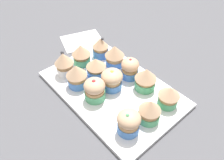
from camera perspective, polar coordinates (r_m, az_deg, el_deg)
name	(u,v)px	position (r cm, az deg, el deg)	size (l,w,h in cm)	color
ground_plane	(112,93)	(69.39, 0.00, -3.41)	(180.00, 180.00, 3.00)	#4C4C51
baking_tray	(112,89)	(67.87, 0.00, -2.20)	(41.18, 26.81, 1.20)	silver
cupcake_0	(169,96)	(62.28, 14.22, -3.93)	(5.88, 5.88, 6.52)	#4C9E6B
cupcake_1	(146,78)	(65.43, 8.53, 0.38)	(6.38, 6.38, 7.27)	#4C9E6B
cupcake_2	(130,68)	(68.73, 4.68, 2.93)	(5.48, 5.48, 7.08)	#477AC6
cupcake_3	(115,55)	(72.98, 0.67, 6.33)	(6.37, 6.37, 7.39)	#477AC6
cupcake_4	(101,47)	(77.03, -2.93, 8.30)	(5.38, 5.38, 7.50)	#477AC6
cupcake_5	(150,110)	(57.80, 9.54, -7.63)	(5.77, 5.77, 6.98)	#4C9E6B
cupcake_6	(112,79)	(65.20, -0.02, 0.27)	(6.35, 6.35, 6.75)	#477AC6
cupcake_7	(97,66)	(69.61, -3.91, 3.45)	(6.15, 6.15, 6.39)	#477AC6
cupcake_8	(80,55)	(73.99, -8.11, 6.42)	(6.14, 6.14, 7.29)	#4C9E6B
cupcake_9	(129,122)	(55.04, 4.25, -10.64)	(5.86, 5.86, 7.04)	#477AC6
cupcake_10	(95,90)	(62.14, -4.31, -2.49)	(5.99, 5.99, 7.08)	#4C9E6B
cupcake_11	(77,75)	(66.20, -8.96, 1.18)	(6.21, 6.21, 7.58)	#477AC6
cupcake_12	(64,63)	(70.83, -12.06, 4.18)	(5.90, 5.90, 8.21)	white
napkin	(82,40)	(89.29, -7.57, 9.94)	(11.74, 14.94, 0.60)	white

